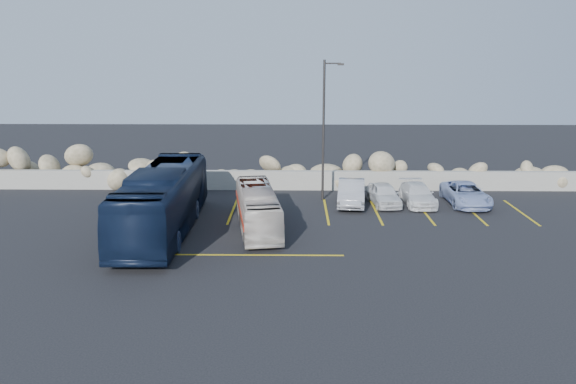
{
  "coord_description": "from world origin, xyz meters",
  "views": [
    {
      "loc": [
        0.94,
        -22.29,
        8.38
      ],
      "look_at": [
        0.56,
        4.0,
        1.83
      ],
      "focal_mm": 35.0,
      "sensor_mm": 36.0,
      "label": 1
    }
  ],
  "objects_px": {
    "vintage_bus": "(257,208)",
    "car_a": "(384,194)",
    "car_b": "(351,192)",
    "car_d": "(466,194)",
    "tour_coach": "(163,200)",
    "lamppost": "(324,127)",
    "car_c": "(417,194)"
  },
  "relations": [
    {
      "from": "car_a",
      "to": "car_c",
      "type": "distance_m",
      "value": 1.93
    },
    {
      "from": "vintage_bus",
      "to": "tour_coach",
      "type": "distance_m",
      "value": 4.53
    },
    {
      "from": "vintage_bus",
      "to": "tour_coach",
      "type": "bearing_deg",
      "value": 178.75
    },
    {
      "from": "car_b",
      "to": "car_a",
      "type": "bearing_deg",
      "value": 4.56
    },
    {
      "from": "vintage_bus",
      "to": "car_b",
      "type": "bearing_deg",
      "value": 33.35
    },
    {
      "from": "lamppost",
      "to": "car_a",
      "type": "distance_m",
      "value": 5.1
    },
    {
      "from": "lamppost",
      "to": "car_b",
      "type": "distance_m",
      "value": 4.03
    },
    {
      "from": "lamppost",
      "to": "car_d",
      "type": "xyz_separation_m",
      "value": [
        8.01,
        -0.89,
        -3.68
      ]
    },
    {
      "from": "car_a",
      "to": "tour_coach",
      "type": "bearing_deg",
      "value": -161.24
    },
    {
      "from": "lamppost",
      "to": "car_c",
      "type": "relative_size",
      "value": 2.03
    },
    {
      "from": "vintage_bus",
      "to": "car_d",
      "type": "bearing_deg",
      "value": 13.09
    },
    {
      "from": "tour_coach",
      "to": "car_b",
      "type": "distance_m",
      "value": 10.79
    },
    {
      "from": "car_c",
      "to": "car_d",
      "type": "bearing_deg",
      "value": -2.02
    },
    {
      "from": "car_a",
      "to": "lamppost",
      "type": "bearing_deg",
      "value": 157.79
    },
    {
      "from": "tour_coach",
      "to": "car_a",
      "type": "relative_size",
      "value": 3.12
    },
    {
      "from": "lamppost",
      "to": "car_c",
      "type": "bearing_deg",
      "value": -9.35
    },
    {
      "from": "car_a",
      "to": "car_b",
      "type": "xyz_separation_m",
      "value": [
        -1.85,
        0.05,
        0.08
      ]
    },
    {
      "from": "lamppost",
      "to": "tour_coach",
      "type": "height_order",
      "value": "lamppost"
    },
    {
      "from": "car_b",
      "to": "car_d",
      "type": "height_order",
      "value": "car_b"
    },
    {
      "from": "tour_coach",
      "to": "car_b",
      "type": "height_order",
      "value": "tour_coach"
    },
    {
      "from": "car_c",
      "to": "car_d",
      "type": "relative_size",
      "value": 0.89
    },
    {
      "from": "car_b",
      "to": "car_d",
      "type": "distance_m",
      "value": 6.49
    },
    {
      "from": "car_d",
      "to": "tour_coach",
      "type": "bearing_deg",
      "value": -162.86
    },
    {
      "from": "lamppost",
      "to": "car_d",
      "type": "bearing_deg",
      "value": -6.35
    },
    {
      "from": "car_a",
      "to": "car_d",
      "type": "relative_size",
      "value": 0.81
    },
    {
      "from": "car_c",
      "to": "vintage_bus",
      "type": "bearing_deg",
      "value": -153.77
    },
    {
      "from": "vintage_bus",
      "to": "car_a",
      "type": "bearing_deg",
      "value": 24.41
    },
    {
      "from": "car_a",
      "to": "car_d",
      "type": "height_order",
      "value": "car_d"
    },
    {
      "from": "vintage_bus",
      "to": "car_d",
      "type": "relative_size",
      "value": 1.64
    },
    {
      "from": "vintage_bus",
      "to": "car_b",
      "type": "height_order",
      "value": "vintage_bus"
    },
    {
      "from": "car_b",
      "to": "car_c",
      "type": "height_order",
      "value": "car_b"
    },
    {
      "from": "lamppost",
      "to": "car_c",
      "type": "distance_m",
      "value": 6.53
    }
  ]
}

